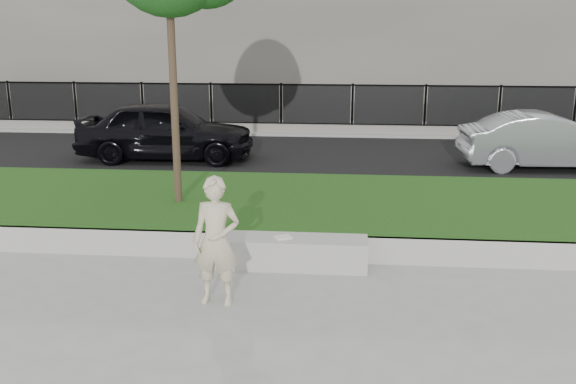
# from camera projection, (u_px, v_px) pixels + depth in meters

# --- Properties ---
(ground) EXTENTS (90.00, 90.00, 0.00)m
(ground) POSITION_uv_depth(u_px,v_px,m) (233.00, 287.00, 8.46)
(ground) COLOR gray
(ground) RESTS_ON ground
(grass_bank) EXTENTS (34.00, 4.00, 0.40)m
(grass_bank) POSITION_uv_depth(u_px,v_px,m) (263.00, 209.00, 11.30)
(grass_bank) COLOR black
(grass_bank) RESTS_ON ground
(grass_kerb) EXTENTS (34.00, 0.08, 0.40)m
(grass_kerb) POSITION_uv_depth(u_px,v_px,m) (245.00, 246.00, 9.41)
(grass_kerb) COLOR #A6A39B
(grass_kerb) RESTS_ON ground
(street) EXTENTS (34.00, 7.00, 0.04)m
(street) POSITION_uv_depth(u_px,v_px,m) (290.00, 157.00, 16.64)
(street) COLOR black
(street) RESTS_ON ground
(far_pavement) EXTENTS (34.00, 3.00, 0.12)m
(far_pavement) POSITION_uv_depth(u_px,v_px,m) (303.00, 128.00, 20.97)
(far_pavement) COLOR gray
(far_pavement) RESTS_ON ground
(iron_fence) EXTENTS (32.00, 0.30, 1.50)m
(iron_fence) POSITION_uv_depth(u_px,v_px,m) (300.00, 118.00, 19.88)
(iron_fence) COLOR slate
(iron_fence) RESTS_ON far_pavement
(stone_bench) EXTENTS (2.13, 0.53, 0.44)m
(stone_bench) POSITION_uv_depth(u_px,v_px,m) (292.00, 252.00, 9.11)
(stone_bench) COLOR #A6A39B
(stone_bench) RESTS_ON ground
(man) EXTENTS (0.61, 0.42, 1.61)m
(man) POSITION_uv_depth(u_px,v_px,m) (216.00, 241.00, 7.79)
(man) COLOR beige
(man) RESTS_ON ground
(book) EXTENTS (0.28, 0.25, 0.03)m
(book) POSITION_uv_depth(u_px,v_px,m) (283.00, 237.00, 9.04)
(book) COLOR #EFE5CE
(book) RESTS_ON stone_bench
(car_dark) EXTENTS (4.42, 1.88, 1.49)m
(car_dark) POSITION_uv_depth(u_px,v_px,m) (166.00, 130.00, 16.05)
(car_dark) COLOR black
(car_dark) RESTS_ON street
(car_silver) EXTENTS (4.07, 1.62, 1.32)m
(car_silver) POSITION_uv_depth(u_px,v_px,m) (547.00, 141.00, 15.08)
(car_silver) COLOR #96999E
(car_silver) RESTS_ON street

